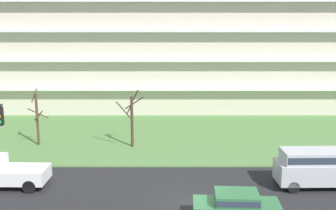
{
  "coord_description": "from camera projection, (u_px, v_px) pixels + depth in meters",
  "views": [
    {
      "loc": [
        -1.43,
        -21.74,
        10.09
      ],
      "look_at": [
        -1.32,
        6.0,
        4.46
      ],
      "focal_mm": 44.55,
      "sensor_mm": 36.0,
      "label": 1
    }
  ],
  "objects": [
    {
      "name": "ground",
      "position": [
        192.0,
        204.0,
        23.32
      ],
      "size": [
        160.0,
        160.0,
        0.0
      ],
      "primitive_type": "plane",
      "color": "#232326"
    },
    {
      "name": "grass_lawn_strip",
      "position": [
        182.0,
        136.0,
        37.03
      ],
      "size": [
        80.0,
        16.0,
        0.08
      ],
      "primitive_type": "cube",
      "color": "#547F42",
      "rests_on": "ground"
    },
    {
      "name": "apartment_building",
      "position": [
        179.0,
        30.0,
        48.88
      ],
      "size": [
        45.29,
        12.81,
        18.12
      ],
      "color": "beige",
      "rests_on": "ground"
    },
    {
      "name": "tree_far_left",
      "position": [
        36.0,
        118.0,
        33.72
      ],
      "size": [
        1.51,
        1.52,
        4.74
      ],
      "color": "#4C3828",
      "rests_on": "ground"
    },
    {
      "name": "tree_left",
      "position": [
        130.0,
        118.0,
        33.36
      ],
      "size": [
        2.19,
        2.21,
        4.72
      ],
      "color": "#423023",
      "rests_on": "ground"
    },
    {
      "name": "van_silver_near_left",
      "position": [
        318.0,
        165.0,
        25.52
      ],
      "size": [
        5.24,
        2.1,
        2.36
      ],
      "rotation": [
        0.0,
        0.0,
        3.16
      ],
      "color": "#B7BABF",
      "rests_on": "ground"
    },
    {
      "name": "sedan_green_center_left",
      "position": [
        235.0,
        205.0,
        21.19
      ],
      "size": [
        4.49,
        2.02,
        1.57
      ],
      "rotation": [
        0.0,
        0.0,
        -0.05
      ],
      "color": "#2D6B3D",
      "rests_on": "ground"
    }
  ]
}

